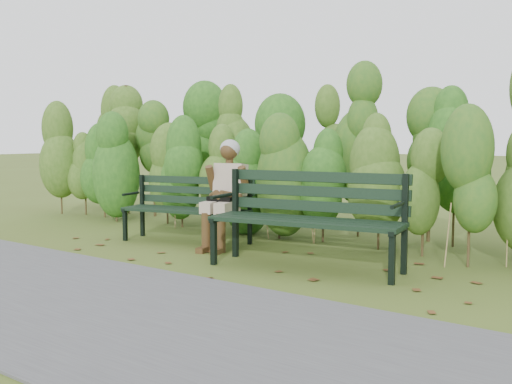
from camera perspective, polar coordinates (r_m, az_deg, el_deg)
The scene contains 7 objects.
ground at distance 6.90m, azimuth -1.73°, elevation -6.43°, with size 80.00×80.00×0.00m, color #4A591F.
footpath at distance 5.39m, azimuth -16.54°, elevation -9.96°, with size 60.00×2.50×0.01m, color #474749.
hedge_band at distance 8.30m, azimuth 6.21°, elevation 4.27°, with size 11.04×1.67×2.42m.
leaf_litter at distance 6.36m, azimuth 0.04°, elevation -7.42°, with size 5.97×2.17×0.01m.
bench_left at distance 8.04m, azimuth -6.35°, elevation -1.10°, with size 1.82×0.95×0.87m.
bench_right at distance 6.42m, azimuth 5.13°, elevation -1.85°, with size 2.14×1.00×1.03m.
seated_woman at distance 7.56m, azimuth -2.92°, elevation 0.40°, with size 0.59×0.87×1.37m.
Camera 1 is at (4.17, -5.32, 1.41)m, focal length 42.00 mm.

